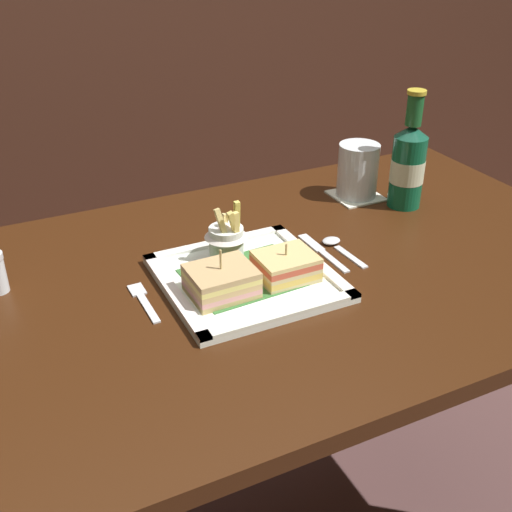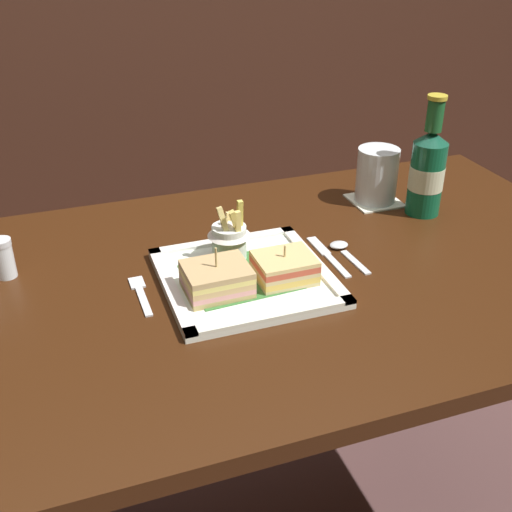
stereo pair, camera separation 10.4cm
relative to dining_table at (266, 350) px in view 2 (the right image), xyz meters
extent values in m
cube|color=#371A0A|center=(0.00, 0.00, 0.15)|extent=(1.33, 0.77, 0.03)
cylinder|color=black|center=(0.58, 0.30, -0.21)|extent=(0.09, 0.09, 0.71)
cube|color=white|center=(-0.04, -0.02, 0.17)|extent=(0.28, 0.28, 0.01)
cube|color=#366F32|center=(-0.04, -0.02, 0.18)|extent=(0.20, 0.16, 0.00)
cube|color=white|center=(-0.04, -0.14, 0.18)|extent=(0.28, 0.02, 0.01)
cube|color=white|center=(-0.04, 0.11, 0.18)|extent=(0.28, 0.02, 0.01)
cube|color=white|center=(-0.17, -0.02, 0.18)|extent=(0.02, 0.28, 0.01)
cube|color=white|center=(0.08, -0.02, 0.18)|extent=(0.02, 0.28, 0.01)
cube|color=tan|center=(-0.10, -0.05, 0.18)|extent=(0.10, 0.09, 0.01)
cube|color=#DD9591|center=(-0.10, -0.05, 0.19)|extent=(0.10, 0.09, 0.01)
cube|color=tan|center=(-0.10, -0.05, 0.20)|extent=(0.10, 0.09, 0.01)
cube|color=#E9D171|center=(-0.10, -0.05, 0.21)|extent=(0.10, 0.09, 0.01)
cube|color=tan|center=(-0.10, -0.05, 0.22)|extent=(0.10, 0.09, 0.01)
cylinder|color=tan|center=(-0.10, -0.05, 0.22)|extent=(0.00, 0.00, 0.08)
cube|color=tan|center=(0.01, -0.05, 0.18)|extent=(0.10, 0.08, 0.01)
cube|color=#DDB44F|center=(0.01, -0.05, 0.19)|extent=(0.10, 0.08, 0.01)
cube|color=tan|center=(0.01, -0.05, 0.20)|extent=(0.10, 0.08, 0.01)
cube|color=#C44C34|center=(0.01, -0.05, 0.21)|extent=(0.10, 0.08, 0.01)
cube|color=#DAB572|center=(0.01, -0.05, 0.22)|extent=(0.10, 0.08, 0.01)
cylinder|color=tan|center=(0.01, -0.05, 0.21)|extent=(0.00, 0.00, 0.06)
cylinder|color=silver|center=(-0.05, 0.05, 0.21)|extent=(0.06, 0.06, 0.06)
cone|color=white|center=(-0.05, 0.05, 0.24)|extent=(0.08, 0.08, 0.03)
cube|color=#DFC362|center=(-0.04, 0.03, 0.25)|extent=(0.03, 0.02, 0.07)
cube|color=#E5C86B|center=(-0.04, 0.03, 0.25)|extent=(0.01, 0.01, 0.06)
cube|color=#EBD17B|center=(-0.06, 0.04, 0.25)|extent=(0.02, 0.02, 0.07)
cube|color=#ECD186|center=(-0.05, 0.05, 0.24)|extent=(0.02, 0.01, 0.05)
cube|color=#DAC454|center=(-0.03, 0.05, 0.25)|extent=(0.01, 0.01, 0.08)
cylinder|color=#0F5937|center=(0.38, 0.12, 0.24)|extent=(0.07, 0.07, 0.15)
cone|color=#164C37|center=(0.38, 0.12, 0.33)|extent=(0.07, 0.07, 0.02)
cylinder|color=#1D5B2B|center=(0.38, 0.12, 0.37)|extent=(0.03, 0.03, 0.06)
cylinder|color=gold|center=(0.38, 0.12, 0.41)|extent=(0.04, 0.04, 0.01)
cylinder|color=beige|center=(0.38, 0.12, 0.25)|extent=(0.07, 0.07, 0.05)
cube|color=white|center=(0.32, 0.20, 0.17)|extent=(0.10, 0.10, 0.00)
cylinder|color=silver|center=(0.32, 0.20, 0.23)|extent=(0.09, 0.09, 0.11)
cylinder|color=silver|center=(0.32, 0.20, 0.19)|extent=(0.08, 0.08, 0.04)
cube|color=silver|center=(-0.22, -0.02, 0.17)|extent=(0.01, 0.09, 0.00)
cube|color=silver|center=(-0.22, 0.04, 0.17)|extent=(0.02, 0.04, 0.00)
cube|color=silver|center=(0.12, -0.02, 0.17)|extent=(0.01, 0.09, 0.00)
cube|color=silver|center=(0.12, 0.05, 0.17)|extent=(0.02, 0.07, 0.00)
cube|color=silver|center=(0.16, -0.02, 0.17)|extent=(0.02, 0.09, 0.00)
ellipsoid|color=silver|center=(0.16, 0.04, 0.18)|extent=(0.03, 0.03, 0.01)
cylinder|color=silver|center=(-0.42, 0.13, 0.20)|extent=(0.03, 0.03, 0.06)
cylinder|color=#32262B|center=(-0.42, 0.13, 0.19)|extent=(0.03, 0.03, 0.03)
cylinder|color=silver|center=(-0.42, 0.13, 0.24)|extent=(0.03, 0.03, 0.01)
camera|label=1|loc=(-0.43, -0.84, 0.73)|focal=44.48mm
camera|label=2|loc=(-0.33, -0.88, 0.73)|focal=44.48mm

